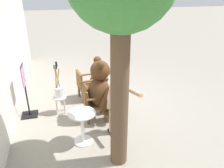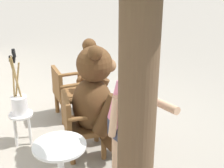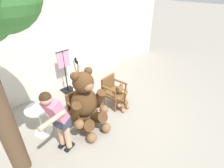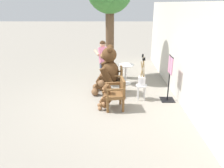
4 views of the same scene
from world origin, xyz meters
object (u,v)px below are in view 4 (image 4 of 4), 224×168
(wooden_chair_left, at_px, (116,80))
(round_side_table, at_px, (126,72))
(teddy_bear_small, at_px, (106,96))
(wooden_chair_right, at_px, (117,93))
(teddy_bear_large, at_px, (108,71))
(clothing_display_stand, at_px, (169,78))
(person_visitor, at_px, (104,60))
(white_stool, at_px, (141,88))
(brush_bucket, at_px, (142,79))

(wooden_chair_left, distance_m, round_side_table, 0.93)
(teddy_bear_small, bearing_deg, wooden_chair_right, 92.61)
(wooden_chair_right, distance_m, teddy_bear_large, 1.17)
(wooden_chair_left, xyz_separation_m, clothing_display_stand, (0.56, 1.55, 0.26))
(person_visitor, relative_size, white_stool, 3.38)
(teddy_bear_large, bearing_deg, white_stool, 64.29)
(wooden_chair_right, distance_m, clothing_display_stand, 1.66)
(wooden_chair_right, bearing_deg, teddy_bear_large, -166.49)
(person_visitor, bearing_deg, round_side_table, 94.99)
(wooden_chair_left, xyz_separation_m, teddy_bear_large, (-0.00, -0.27, 0.30))
(teddy_bear_large, height_order, round_side_table, teddy_bear_large)
(teddy_bear_large, height_order, white_stool, teddy_bear_large)
(round_side_table, bearing_deg, wooden_chair_left, -22.48)
(white_stool, distance_m, round_side_table, 1.41)
(wooden_chair_left, bearing_deg, clothing_display_stand, 70.07)
(person_visitor, bearing_deg, wooden_chair_right, 12.40)
(wooden_chair_left, height_order, round_side_table, wooden_chair_left)
(teddy_bear_small, height_order, person_visitor, person_visitor)
(wooden_chair_left, height_order, wooden_chair_right, same)
(round_side_table, bearing_deg, person_visitor, -85.01)
(wooden_chair_right, distance_m, person_visitor, 1.99)
(white_stool, relative_size, brush_bucket, 0.48)
(teddy_bear_small, xyz_separation_m, person_visitor, (-1.91, -0.14, 0.56))
(person_visitor, xyz_separation_m, brush_bucket, (1.29, 1.18, -0.26))
(teddy_bear_large, relative_size, round_side_table, 2.16)
(clothing_display_stand, bearing_deg, brush_bucket, -94.91)
(white_stool, distance_m, brush_bucket, 0.30)
(wooden_chair_left, height_order, white_stool, wooden_chair_left)
(teddy_bear_large, xyz_separation_m, person_visitor, (-0.79, -0.15, 0.16))
(teddy_bear_small, distance_m, person_visitor, 1.99)
(wooden_chair_right, bearing_deg, clothing_display_stand, 109.23)
(teddy_bear_small, relative_size, white_stool, 1.61)
(wooden_chair_left, height_order, teddy_bear_large, teddy_bear_large)
(wooden_chair_left, relative_size, teddy_bear_large, 0.55)
(round_side_table, relative_size, clothing_display_stand, 0.53)
(round_side_table, bearing_deg, teddy_bear_large, -35.88)
(wooden_chair_left, xyz_separation_m, person_visitor, (-0.79, -0.42, 0.46))
(teddy_bear_small, xyz_separation_m, brush_bucket, (-0.62, 1.04, 0.29))
(clothing_display_stand, bearing_deg, white_stool, -95.01)
(white_stool, height_order, round_side_table, round_side_table)
(wooden_chair_left, distance_m, teddy_bear_small, 1.15)
(teddy_bear_small, height_order, clothing_display_stand, clothing_display_stand)
(teddy_bear_large, bearing_deg, person_visitor, -169.16)
(person_visitor, xyz_separation_m, white_stool, (1.28, 1.18, -0.56))
(round_side_table, bearing_deg, teddy_bear_small, -17.88)
(teddy_bear_large, relative_size, teddy_bear_small, 2.10)
(person_visitor, xyz_separation_m, clothing_display_stand, (1.35, 1.97, -0.20))
(wooden_chair_left, relative_size, wooden_chair_right, 1.00)
(teddy_bear_small, relative_size, person_visitor, 0.48)
(wooden_chair_right, distance_m, white_stool, 0.98)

